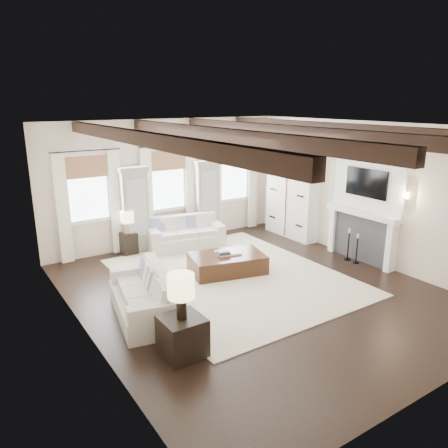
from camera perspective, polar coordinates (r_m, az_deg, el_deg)
ground at (r=8.78m, az=3.95°, el=-8.69°), size 7.50×7.50×0.00m
room_shell at (r=9.32m, az=4.50°, el=4.98°), size 6.54×7.54×3.22m
area_rug at (r=9.39m, az=1.14°, el=-6.88°), size 4.11×5.00×0.02m
sofa_back at (r=11.14m, az=-5.11°, el=-1.47°), size 2.02×1.21×0.81m
sofa_left at (r=7.81m, az=-10.12°, el=-9.44°), size 1.24×2.06×0.83m
ottoman at (r=9.57m, az=0.42°, el=-5.18°), size 1.75×1.32×0.41m
tray at (r=9.56m, az=0.58°, el=-3.74°), size 0.58×0.49×0.04m
book_lower at (r=9.42m, az=-0.06°, el=-3.79°), size 0.30×0.26×0.04m
book_upper at (r=9.43m, az=-0.15°, el=-3.56°), size 0.25×0.22×0.03m
side_table_front at (r=6.65m, az=-5.46°, el=-14.39°), size 0.60×0.60×0.60m
lamp_front at (r=6.30m, az=-5.64°, el=-8.40°), size 0.39×0.39×0.68m
side_table_back at (r=10.92m, az=-12.33°, el=-2.50°), size 0.36×0.36×0.54m
lamp_back at (r=10.73m, az=-12.53°, el=0.79°), size 0.32×0.32×0.56m
candlestick_near at (r=10.52m, az=16.95°, el=-3.40°), size 0.14×0.14×0.70m
candlestick_far at (r=10.67m, az=15.91°, el=-2.92°), size 0.15×0.15×0.76m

